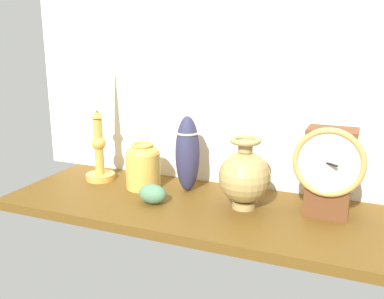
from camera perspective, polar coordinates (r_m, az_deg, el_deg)
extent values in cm
cube|color=brown|center=(110.18, 1.03, -7.78)|extent=(100.00, 36.00, 2.40)
cube|color=white|center=(119.45, 4.45, 10.63)|extent=(120.00, 2.00, 65.00)
cube|color=brown|center=(105.28, 17.50, -3.22)|extent=(9.87, 7.10, 19.52)
cube|color=brown|center=(102.68, 17.94, 2.29)|extent=(11.06, 7.95, 1.20)
torus|color=tan|center=(100.36, 17.45, -1.68)|extent=(15.91, 1.45, 15.91)
cylinder|color=silver|center=(100.26, 17.45, -1.69)|extent=(13.31, 0.40, 13.31)
cube|color=black|center=(99.97, 17.43, -1.74)|extent=(4.33, 3.63, 0.30)
cylinder|color=gold|center=(130.45, -11.88, -3.48)|extent=(8.36, 8.36, 1.80)
cylinder|color=gold|center=(127.90, -12.09, 0.46)|extent=(2.59, 2.59, 16.68)
sphere|color=gold|center=(127.70, -12.11, 0.82)|extent=(4.14, 4.14, 4.14)
cone|color=gold|center=(125.97, -12.32, 4.58)|extent=(3.91, 3.91, 2.00)
cone|color=white|center=(124.50, -12.62, 9.87)|extent=(2.33, 2.33, 21.33)
cylinder|color=#A68D51|center=(108.24, 6.76, -7.16)|extent=(5.67, 5.67, 1.60)
sphere|color=#A68D51|center=(105.81, 6.88, -3.60)|extent=(12.59, 12.59, 12.59)
cylinder|color=#A68D51|center=(103.66, 7.01, 0.43)|extent=(3.53, 3.53, 2.74)
torus|color=#A68D51|center=(103.33, 7.03, 1.17)|extent=(7.43, 7.43, 1.34)
cylinder|color=gold|center=(120.60, -6.42, -2.71)|extent=(9.50, 9.50, 9.99)
ellipsoid|color=gold|center=(119.20, -6.48, -0.42)|extent=(9.03, 9.03, 4.51)
torus|color=gold|center=(118.64, -6.51, 0.63)|extent=(6.17, 6.17, 0.94)
ellipsoid|color=#2E2D4C|center=(116.05, -0.59, -0.60)|extent=(6.50, 6.50, 20.58)
torus|color=#CCB78C|center=(114.65, -0.60, 2.18)|extent=(6.12, 6.12, 0.60)
ellipsoid|color=#4D7A56|center=(110.00, -5.18, -5.82)|extent=(7.31, 5.12, 4.93)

